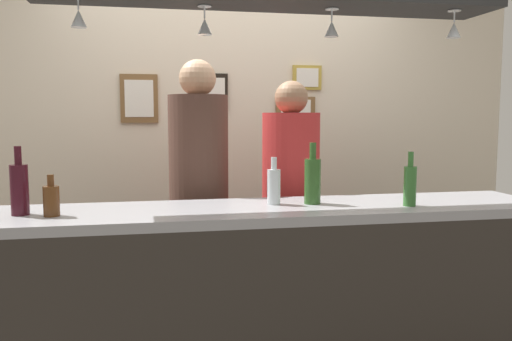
{
  "coord_description": "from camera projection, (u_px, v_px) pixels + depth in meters",
  "views": [
    {
      "loc": [
        -0.55,
        -2.74,
        1.46
      ],
      "look_at": [
        0.0,
        0.1,
        1.16
      ],
      "focal_mm": 36.75,
      "sensor_mm": 36.0,
      "label": 1
    }
  ],
  "objects": [
    {
      "name": "bar_counter",
      "position": [
        281.0,
        286.0,
        2.37
      ],
      "size": [
        2.7,
        0.55,
        1.03
      ],
      "color": "#99999E",
      "rests_on": "ground_plane"
    },
    {
      "name": "back_wall",
      "position": [
        230.0,
        138.0,
        3.88
      ],
      "size": [
        4.4,
        0.06,
        2.6
      ],
      "primitive_type": "cube",
      "color": "beige",
      "rests_on": "ground_plane"
    },
    {
      "name": "picture_frame_lower_pair",
      "position": [
        296.0,
        109.0,
        3.9
      ],
      "size": [
        0.3,
        0.02,
        0.18
      ],
      "color": "brown",
      "rests_on": "back_wall"
    },
    {
      "name": "picture_frame_caricature",
      "position": [
        139.0,
        99.0,
        3.68
      ],
      "size": [
        0.26,
        0.02,
        0.34
      ],
      "color": "brown",
      "rests_on": "back_wall"
    },
    {
      "name": "person_right_red_shirt",
      "position": [
        291.0,
        193.0,
        3.12
      ],
      "size": [
        0.34,
        0.34,
        1.67
      ],
      "color": "#2D334C",
      "rests_on": "ground_plane"
    },
    {
      "name": "bottle_beer_brown_stubby",
      "position": [
        51.0,
        200.0,
        2.24
      ],
      "size": [
        0.07,
        0.07,
        0.18
      ],
      "color": "#512D14",
      "rests_on": "bar_counter"
    },
    {
      "name": "person_left_brown_shirt",
      "position": [
        199.0,
        183.0,
        3.01
      ],
      "size": [
        0.34,
        0.34,
        1.78
      ],
      "color": "#2D334C",
      "rests_on": "ground_plane"
    },
    {
      "name": "overhead_glass_rack",
      "position": [
        272.0,
        1.0,
        2.44
      ],
      "size": [
        2.2,
        0.36,
        0.04
      ],
      "primitive_type": "cube",
      "color": "black"
    },
    {
      "name": "picture_frame_crest",
      "position": [
        215.0,
        92.0,
        3.78
      ],
      "size": [
        0.18,
        0.02,
        0.26
      ],
      "color": "black",
      "rests_on": "back_wall"
    },
    {
      "name": "hanging_wineglass_center_left",
      "position": [
        332.0,
        28.0,
        2.52
      ],
      "size": [
        0.07,
        0.07,
        0.13
      ],
      "color": "silver",
      "rests_on": "overhead_glass_rack"
    },
    {
      "name": "hanging_wineglass_center",
      "position": [
        454.0,
        29.0,
        2.56
      ],
      "size": [
        0.07,
        0.07,
        0.13
      ],
      "color": "silver",
      "rests_on": "overhead_glass_rack"
    },
    {
      "name": "bottle_soda_clear",
      "position": [
        274.0,
        185.0,
        2.54
      ],
      "size": [
        0.06,
        0.06,
        0.23
      ],
      "color": "silver",
      "rests_on": "bar_counter"
    },
    {
      "name": "bottle_beer_green_import",
      "position": [
        410.0,
        184.0,
        2.49
      ],
      "size": [
        0.06,
        0.06,
        0.26
      ],
      "color": "#336B2D",
      "rests_on": "bar_counter"
    },
    {
      "name": "picture_frame_upper_small",
      "position": [
        307.0,
        78.0,
        3.89
      ],
      "size": [
        0.22,
        0.02,
        0.18
      ],
      "color": "#B29338",
      "rests_on": "back_wall"
    },
    {
      "name": "bottle_champagne_green",
      "position": [
        313.0,
        180.0,
        2.55
      ],
      "size": [
        0.08,
        0.08,
        0.3
      ],
      "color": "#2D5623",
      "rests_on": "bar_counter"
    },
    {
      "name": "bottle_wine_dark_red",
      "position": [
        19.0,
        188.0,
        2.26
      ],
      "size": [
        0.08,
        0.08,
        0.3
      ],
      "color": "#380F19",
      "rests_on": "bar_counter"
    },
    {
      "name": "hanging_wineglass_left",
      "position": [
        205.0,
        26.0,
        2.45
      ],
      "size": [
        0.07,
        0.07,
        0.13
      ],
      "color": "silver",
      "rests_on": "overhead_glass_rack"
    },
    {
      "name": "hanging_wineglass_far_left",
      "position": [
        79.0,
        17.0,
        2.25
      ],
      "size": [
        0.07,
        0.07,
        0.13
      ],
      "color": "silver",
      "rests_on": "overhead_glass_rack"
    }
  ]
}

